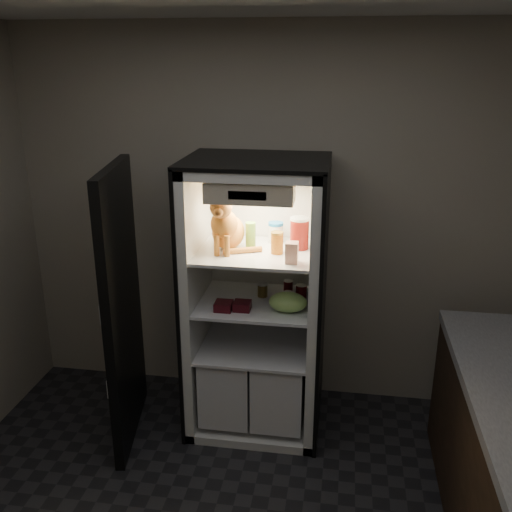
{
  "coord_description": "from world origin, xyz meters",
  "views": [
    {
      "loc": [
        0.55,
        -2.08,
        2.47
      ],
      "look_at": [
        0.0,
        1.32,
        1.25
      ],
      "focal_mm": 40.0,
      "sensor_mm": 36.0,
      "label": 1
    }
  ],
  "objects": [
    {
      "name": "room_shell",
      "position": [
        0.0,
        0.0,
        1.62
      ],
      "size": [
        3.6,
        3.6,
        3.6
      ],
      "color": "white",
      "rests_on": "floor"
    },
    {
      "name": "soda_can_b",
      "position": [
        0.3,
        1.32,
        1.01
      ],
      "size": [
        0.07,
        0.07,
        0.13
      ],
      "color": "black",
      "rests_on": "refrigerator"
    },
    {
      "name": "mayo_tub",
      "position": [
        0.11,
        1.51,
        1.36
      ],
      "size": [
        0.1,
        0.1,
        0.14
      ],
      "color": "white",
      "rests_on": "refrigerator"
    },
    {
      "name": "grape_bag",
      "position": [
        0.23,
        1.2,
        1.0
      ],
      "size": [
        0.24,
        0.18,
        0.12
      ],
      "primitive_type": "ellipsoid",
      "color": "#98D161",
      "rests_on": "refrigerator"
    },
    {
      "name": "refrigerator",
      "position": [
        0.0,
        1.38,
        0.79
      ],
      "size": [
        0.9,
        0.72,
        1.88
      ],
      "color": "white",
      "rests_on": "floor"
    },
    {
      "name": "soda_can_c",
      "position": [
        0.22,
        1.23,
        1.0
      ],
      "size": [
        0.06,
        0.06,
        0.12
      ],
      "color": "black",
      "rests_on": "refrigerator"
    },
    {
      "name": "salsa_jar",
      "position": [
        0.14,
        1.29,
        1.36
      ],
      "size": [
        0.08,
        0.08,
        0.14
      ],
      "color": "maroon",
      "rests_on": "refrigerator"
    },
    {
      "name": "berry_box_left",
      "position": [
        -0.18,
        1.15,
        0.97
      ],
      "size": [
        0.11,
        0.11,
        0.06
      ],
      "primitive_type": "cube",
      "color": "#4C0C13",
      "rests_on": "refrigerator"
    },
    {
      "name": "tabby_cat",
      "position": [
        -0.18,
        1.3,
        1.45
      ],
      "size": [
        0.34,
        0.39,
        0.42
      ],
      "rotation": [
        0.0,
        0.0,
        -0.04
      ],
      "color": "#BA5917",
      "rests_on": "refrigerator"
    },
    {
      "name": "soda_can_a",
      "position": [
        0.2,
        1.43,
        1.0
      ],
      "size": [
        0.06,
        0.06,
        0.11
      ],
      "color": "black",
      "rests_on": "refrigerator"
    },
    {
      "name": "pepper_jar",
      "position": [
        0.27,
        1.41,
        1.39
      ],
      "size": [
        0.12,
        0.12,
        0.21
      ],
      "color": "maroon",
      "rests_on": "refrigerator"
    },
    {
      "name": "berry_box_right",
      "position": [
        -0.06,
        1.17,
        0.97
      ],
      "size": [
        0.11,
        0.11,
        0.05
      ],
      "primitive_type": "cube",
      "color": "#4C0C13",
      "rests_on": "refrigerator"
    },
    {
      "name": "cream_carton",
      "position": [
        0.25,
        1.13,
        1.35
      ],
      "size": [
        0.07,
        0.07,
        0.13
      ],
      "primitive_type": "cube",
      "color": "white",
      "rests_on": "refrigerator"
    },
    {
      "name": "condiment_jar",
      "position": [
        0.04,
        1.4,
        0.99
      ],
      "size": [
        0.07,
        0.07,
        0.09
      ],
      "color": "#564118",
      "rests_on": "refrigerator"
    },
    {
      "name": "fridge_door",
      "position": [
        -0.84,
        1.1,
        0.91
      ],
      "size": [
        0.21,
        0.87,
        1.85
      ],
      "rotation": [
        0.0,
        0.0,
        0.18
      ],
      "color": "black",
      "rests_on": "floor"
    },
    {
      "name": "parmesan_shaker",
      "position": [
        -0.04,
        1.36,
        1.38
      ],
      "size": [
        0.07,
        0.07,
        0.17
      ],
      "color": "#268D2A",
      "rests_on": "refrigerator"
    }
  ]
}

